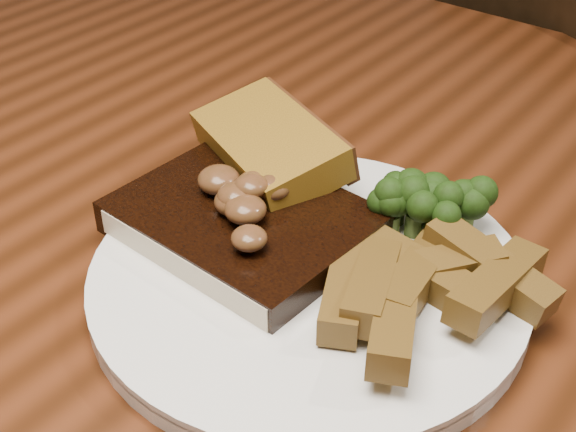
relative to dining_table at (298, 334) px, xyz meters
The scene contains 9 objects.
dining_table is the anchor object (origin of this frame).
chair_far 0.61m from the dining_table, 86.51° to the left, with size 0.51×0.51×0.81m.
plate 0.11m from the dining_table, 46.96° to the right, with size 0.28×0.28×0.01m, color white.
steak 0.12m from the dining_table, 119.92° to the right, with size 0.16×0.12×0.02m, color black.
steak_bone 0.15m from the dining_table, 102.62° to the right, with size 0.15×0.01×0.02m, color beige.
mushroom_pile 0.15m from the dining_table, 111.36° to the right, with size 0.08×0.08×0.03m, color brown, non-canonical shape.
garlic_bread 0.13m from the dining_table, 151.45° to the left, with size 0.12×0.07×0.03m, color #996A1B.
potato_wedges 0.16m from the dining_table, 10.81° to the right, with size 0.11×0.11×0.02m, color brown, non-canonical shape.
broccoli_cluster 0.15m from the dining_table, 25.12° to the left, with size 0.07×0.07×0.04m, color #18370C, non-canonical shape.
Camera 1 is at (0.26, -0.35, 1.09)m, focal length 50.00 mm.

